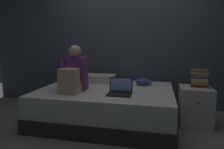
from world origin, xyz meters
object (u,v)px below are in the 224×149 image
Objects in this scene: person_sitting at (74,74)px; pillow at (98,78)px; laptop at (120,90)px; clothes_pile at (144,81)px; nightstand at (195,106)px; bed at (106,105)px; book_stack at (199,78)px.

person_sitting is 1.17× the size of pillow.
laptop reaches higher than pillow.
nightstand is at bearing -19.26° from clothes_pile.
pillow reaches higher than bed.
nightstand is 0.86m from clothes_pile.
bed is at bearing -143.57° from clothes_pile.
bed is 3.56× the size of nightstand.
pillow is (-0.53, 0.75, 0.01)m from laptop.
laptop reaches higher than nightstand.
clothes_pile is (-0.81, 0.22, -0.13)m from book_stack.
person_sitting is at bearing 176.04° from laptop.
book_stack is (1.34, 0.18, 0.44)m from bed.
clothes_pile is at bearing 160.74° from nightstand.
laptop is (-1.03, -0.43, 0.28)m from nightstand.
nightstand is at bearing 12.50° from person_sitting.
person_sitting is 0.71m from laptop.
pillow reaches higher than clothes_pile.
bed is 3.57× the size of pillow.
pillow is (0.15, 0.70, -0.19)m from person_sitting.
bed is 0.74m from clothes_pile.
nightstand is at bearing 22.43° from laptop.
nightstand is 1.76× the size of laptop.
pillow is (-1.57, 0.32, 0.29)m from nightstand.
bed is at bearing 131.70° from laptop.
nightstand is (1.30, 0.13, 0.03)m from bed.
nightstand is 1.82m from person_sitting.
bed is 1.42m from book_stack.
bed is 3.05× the size of person_sitting.
person_sitting is 2.05× the size of laptop.
clothes_pile is at bearing -3.92° from pillow.
laptop is 1.18m from book_stack.
bed is 7.37× the size of clothes_pile.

